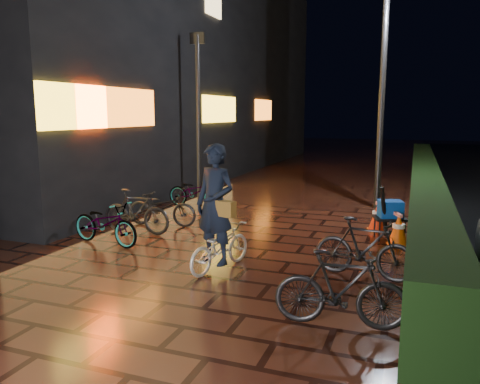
% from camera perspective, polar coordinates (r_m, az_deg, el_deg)
% --- Properties ---
extents(ground, '(80.00, 80.00, 0.00)m').
position_cam_1_polar(ground, '(7.35, -4.80, -10.13)').
color(ground, '#381911').
rests_on(ground, ground).
extents(hedge, '(0.70, 20.00, 1.00)m').
position_cam_1_polar(hedge, '(14.38, 21.54, 1.05)').
color(hedge, black).
rests_on(hedge, ground).
extents(storefront_block, '(12.09, 22.00, 9.00)m').
position_cam_1_polar(storefront_block, '(21.78, -15.10, 14.64)').
color(storefront_block, black).
rests_on(storefront_block, ground).
extents(lamp_post_hedge, '(0.55, 0.24, 5.74)m').
position_cam_1_polar(lamp_post_hedge, '(12.62, 16.97, 12.30)').
color(lamp_post_hedge, black).
rests_on(lamp_post_hedge, ground).
extents(lamp_post_sf, '(0.45, 0.13, 4.70)m').
position_cam_1_polar(lamp_post_sf, '(13.65, -5.10, 10.03)').
color(lamp_post_sf, black).
rests_on(lamp_post_sf, ground).
extents(cyclist, '(0.87, 1.49, 2.02)m').
position_cam_1_polar(cyclist, '(7.37, -2.78, -3.94)').
color(cyclist, white).
rests_on(cyclist, ground).
extents(traffic_barrier, '(0.90, 1.49, 0.62)m').
position_cam_1_polar(traffic_barrier, '(9.85, 17.54, -3.57)').
color(traffic_barrier, '#FB5C0D').
rests_on(traffic_barrier, ground).
extents(cart_assembly, '(0.72, 0.77, 1.13)m').
position_cam_1_polar(cart_assembly, '(9.61, 17.79, -2.24)').
color(cart_assembly, black).
rests_on(cart_assembly, ground).
extents(parked_bikes_storefront, '(1.89, 4.54, 0.92)m').
position_cam_1_polar(parked_bikes_storefront, '(10.51, -10.40, -1.80)').
color(parked_bikes_storefront, black).
rests_on(parked_bikes_storefront, ground).
extents(parked_bikes_hedge, '(1.67, 2.44, 0.92)m').
position_cam_1_polar(parked_bikes_hedge, '(6.50, 13.74, -8.75)').
color(parked_bikes_hedge, black).
rests_on(parked_bikes_hedge, ground).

